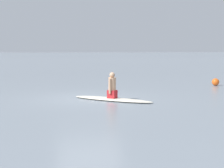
% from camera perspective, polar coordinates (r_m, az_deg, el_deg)
% --- Properties ---
extents(ground_plane, '(400.00, 400.00, 0.00)m').
position_cam_1_polar(ground_plane, '(13.70, -3.74, -2.39)').
color(ground_plane, gray).
extents(surfboard, '(3.12, 2.60, 0.08)m').
position_cam_1_polar(surfboard, '(13.27, 0.04, -2.45)').
color(surfboard, silver).
rests_on(surfboard, ground).
extents(person_paddler, '(0.41, 0.40, 0.97)m').
position_cam_1_polar(person_paddler, '(13.21, 0.04, -0.40)').
color(person_paddler, '#A51E23').
rests_on(person_paddler, surfboard).
extents(buoy_marker, '(0.38, 0.38, 0.38)m').
position_cam_1_polar(buoy_marker, '(19.30, 16.38, 0.31)').
color(buoy_marker, '#E55919').
rests_on(buoy_marker, ground).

